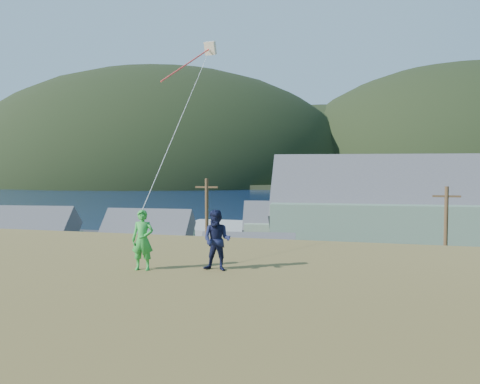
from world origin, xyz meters
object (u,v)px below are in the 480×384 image
(kite_flyer_navy, at_px, (217,240))
(shed_palegreen_far, at_px, (286,227))
(shed_teal, at_px, (23,242))
(shed_white, at_px, (248,267))
(kite_flyer_green, at_px, (143,240))
(lodge, at_px, (478,218))
(shed_palegreen_near, at_px, (147,239))
(wharf, at_px, (266,229))

(kite_flyer_navy, bearing_deg, shed_palegreen_far, 99.72)
(shed_teal, bearing_deg, shed_white, -15.42)
(kite_flyer_green, distance_m, kite_flyer_navy, 1.84)
(lodge, xyz_separation_m, shed_teal, (-41.27, -9.64, -2.38))
(shed_palegreen_near, relative_size, shed_white, 1.23)
(lodge, distance_m, shed_teal, 42.45)
(wharf, bearing_deg, shed_white, -81.21)
(wharf, xyz_separation_m, shed_palegreen_near, (-7.42, -25.40, 2.05))
(lodge, bearing_deg, shed_white, -150.05)
(shed_palegreen_near, bearing_deg, shed_teal, -151.86)
(shed_palegreen_near, xyz_separation_m, kite_flyer_navy, (17.49, -32.46, 5.45))
(wharf, distance_m, shed_white, 35.20)
(wharf, relative_size, kite_flyer_navy, 17.34)
(shed_white, bearing_deg, wharf, 91.66)
(shed_white, distance_m, kite_flyer_navy, 24.28)
(wharf, relative_size, shed_palegreen_far, 2.36)
(wharf, height_order, lodge, lodge)
(wharf, bearing_deg, shed_teal, -118.48)
(kite_flyer_navy, bearing_deg, shed_white, 104.76)
(kite_flyer_navy, bearing_deg, wharf, 103.15)
(wharf, relative_size, lodge, 0.67)
(kite_flyer_green, bearing_deg, kite_flyer_navy, 4.98)
(shed_palegreen_near, distance_m, kite_flyer_navy, 37.27)
(shed_palegreen_near, distance_m, kite_flyer_green, 36.82)
(shed_palegreen_near, distance_m, shed_palegreen_far, 17.33)
(wharf, distance_m, lodge, 32.94)
(lodge, distance_m, shed_white, 22.94)
(shed_palegreen_far, bearing_deg, lodge, -33.31)
(shed_teal, distance_m, shed_white, 22.72)
(shed_white, height_order, kite_flyer_navy, kite_flyer_navy)
(wharf, relative_size, kite_flyer_green, 17.35)
(shed_palegreen_near, height_order, kite_flyer_green, kite_flyer_green)
(lodge, relative_size, shed_palegreen_near, 4.06)
(shed_palegreen_near, relative_size, kite_flyer_navy, 6.33)
(shed_teal, bearing_deg, shed_palegreen_near, 25.02)
(shed_teal, height_order, shed_palegreen_far, shed_teal)
(shed_white, xyz_separation_m, kite_flyer_green, (2.90, -23.52, 5.74))
(lodge, distance_m, kite_flyer_green, 39.78)
(shed_palegreen_far, relative_size, kite_flyer_green, 7.35)
(shed_palegreen_near, height_order, shed_palegreen_far, shed_palegreen_far)
(kite_flyer_navy, bearing_deg, shed_teal, 139.21)
(wharf, relative_size, shed_teal, 2.59)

